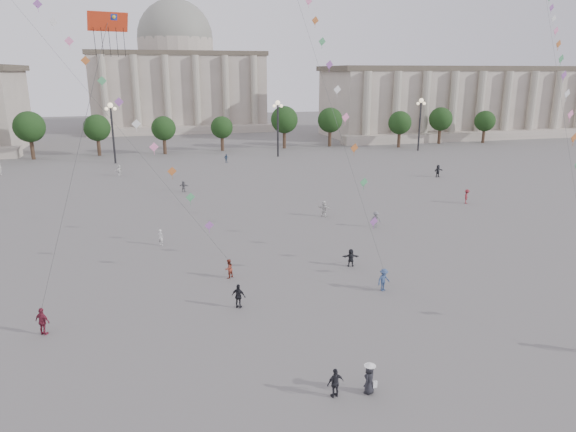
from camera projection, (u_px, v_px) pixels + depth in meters
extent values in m
plane|color=#5B5856|center=(313.00, 348.00, 30.45)|extent=(360.00, 360.00, 0.00)
cube|color=#9E9385|center=(476.00, 103.00, 135.16)|extent=(80.00, 22.00, 16.00)
cube|color=#4F473A|center=(479.00, 69.00, 132.83)|extent=(81.60, 22.44, 1.20)
cube|color=#9E9385|center=(505.00, 135.00, 124.96)|extent=(84.00, 4.00, 2.00)
cube|color=#9E9385|center=(179.00, 93.00, 148.71)|extent=(46.00, 30.00, 20.00)
cube|color=#4F473A|center=(176.00, 54.00, 145.84)|extent=(46.92, 30.60, 1.20)
cube|color=#9E9385|center=(184.00, 130.00, 135.33)|extent=(48.30, 4.00, 2.00)
cylinder|color=#9E9385|center=(176.00, 47.00, 145.33)|extent=(21.00, 21.00, 5.00)
sphere|color=gray|center=(175.00, 38.00, 144.65)|extent=(21.00, 21.00, 21.00)
cylinder|color=#3B2B1D|center=(33.00, 150.00, 95.16)|extent=(0.70, 0.70, 3.52)
sphere|color=black|center=(30.00, 130.00, 94.17)|extent=(5.12, 5.12, 5.12)
cylinder|color=#3B2B1D|center=(101.00, 148.00, 98.12)|extent=(0.70, 0.70, 3.52)
sphere|color=black|center=(99.00, 129.00, 97.12)|extent=(5.12, 5.12, 5.12)
cylinder|color=#3B2B1D|center=(165.00, 146.00, 101.08)|extent=(0.70, 0.70, 3.52)
sphere|color=black|center=(164.00, 127.00, 100.08)|extent=(5.12, 5.12, 5.12)
cylinder|color=#3B2B1D|center=(226.00, 144.00, 104.03)|extent=(0.70, 0.70, 3.52)
sphere|color=black|center=(225.00, 125.00, 103.04)|extent=(5.12, 5.12, 5.12)
cylinder|color=#3B2B1D|center=(283.00, 142.00, 106.99)|extent=(0.70, 0.70, 3.52)
sphere|color=black|center=(283.00, 124.00, 105.99)|extent=(5.12, 5.12, 5.12)
cylinder|color=#3B2B1D|center=(337.00, 140.00, 109.95)|extent=(0.70, 0.70, 3.52)
sphere|color=black|center=(337.00, 122.00, 108.95)|extent=(5.12, 5.12, 5.12)
cylinder|color=#3B2B1D|center=(388.00, 138.00, 112.90)|extent=(0.70, 0.70, 3.52)
sphere|color=black|center=(389.00, 121.00, 111.91)|extent=(5.12, 5.12, 5.12)
cylinder|color=#3B2B1D|center=(437.00, 136.00, 115.86)|extent=(0.70, 0.70, 3.52)
sphere|color=black|center=(438.00, 120.00, 114.86)|extent=(5.12, 5.12, 5.12)
cylinder|color=#3B2B1D|center=(483.00, 135.00, 118.82)|extent=(0.70, 0.70, 3.52)
sphere|color=black|center=(485.00, 119.00, 117.82)|extent=(5.12, 5.12, 5.12)
cylinder|color=#262628|center=(113.00, 135.00, 90.54)|extent=(0.36, 0.36, 10.00)
sphere|color=#FFE5B2|center=(110.00, 105.00, 89.13)|extent=(0.90, 0.90, 0.90)
sphere|color=#FFE5B2|center=(106.00, 109.00, 89.12)|extent=(0.60, 0.60, 0.60)
sphere|color=#FFE5B2|center=(115.00, 109.00, 89.46)|extent=(0.60, 0.60, 0.60)
cylinder|color=#262628|center=(278.00, 130.00, 97.93)|extent=(0.36, 0.36, 10.00)
sphere|color=#FFE5B2|center=(278.00, 103.00, 96.52)|extent=(0.90, 0.90, 0.90)
sphere|color=#FFE5B2|center=(274.00, 106.00, 96.51)|extent=(0.60, 0.60, 0.60)
sphere|color=#FFE5B2|center=(281.00, 106.00, 96.86)|extent=(0.60, 0.60, 0.60)
cylinder|color=#262628|center=(420.00, 126.00, 105.32)|extent=(0.36, 0.36, 10.00)
sphere|color=#FFE5B2|center=(421.00, 100.00, 103.91)|extent=(0.90, 0.90, 0.90)
sphere|color=#FFE5B2|center=(418.00, 104.00, 103.90)|extent=(0.60, 0.60, 0.60)
sphere|color=#FFE5B2|center=(424.00, 103.00, 104.25)|extent=(0.60, 0.60, 0.60)
imported|color=navy|center=(226.00, 158.00, 92.48)|extent=(0.96, 0.64, 1.52)
imported|color=black|center=(351.00, 258.00, 43.00)|extent=(1.48, 0.74, 1.53)
imported|color=white|center=(119.00, 170.00, 80.51)|extent=(1.37, 1.67, 1.79)
imported|color=slate|center=(376.00, 219.00, 53.78)|extent=(1.30, 1.11, 1.75)
imported|color=silver|center=(324.00, 209.00, 57.86)|extent=(1.51, 1.60, 1.80)
imported|color=maroon|center=(467.00, 196.00, 63.58)|extent=(1.23, 1.32, 1.79)
imported|color=black|center=(438.00, 171.00, 79.67)|extent=(1.86, 1.01, 1.91)
imported|color=#BCBCB7|center=(0.00, 169.00, 81.46)|extent=(0.69, 0.82, 1.92)
imported|color=slate|center=(184.00, 186.00, 69.81)|extent=(1.45, 1.14, 1.53)
imported|color=silver|center=(161.00, 237.00, 48.25)|extent=(0.67, 0.67, 1.57)
imported|color=maroon|center=(43.00, 321.00, 31.72)|extent=(1.11, 0.96, 1.79)
imported|color=black|center=(239.00, 296.00, 35.35)|extent=(1.08, 0.93, 1.74)
imported|color=#222227|center=(335.00, 383.00, 25.63)|extent=(0.98, 0.57, 1.58)
imported|color=maroon|center=(229.00, 269.00, 40.56)|extent=(0.95, 0.93, 1.55)
imported|color=navy|center=(384.00, 280.00, 38.18)|extent=(1.26, 0.96, 1.72)
imported|color=black|center=(369.00, 379.00, 25.94)|extent=(0.93, 0.89, 1.60)
cone|color=white|center=(370.00, 365.00, 25.71)|extent=(0.52, 0.52, 0.14)
cylinder|color=white|center=(370.00, 366.00, 25.73)|extent=(0.60, 0.60, 0.02)
cube|color=white|center=(375.00, 384.00, 25.93)|extent=(0.22, 0.10, 0.35)
cube|color=red|center=(108.00, 22.00, 28.80)|extent=(2.26, 1.07, 1.02)
cube|color=#1A9324|center=(101.00, 17.00, 28.60)|extent=(0.39, 0.28, 0.34)
cube|color=#1E35A7|center=(114.00, 17.00, 28.78)|extent=(0.39, 0.28, 0.34)
sphere|color=gold|center=(101.00, 17.00, 28.57)|extent=(0.20, 0.20, 0.20)
sphere|color=gold|center=(114.00, 17.00, 28.74)|extent=(0.20, 0.20, 0.20)
cylinder|color=#3F3F3F|center=(73.00, 173.00, 30.16)|extent=(0.02, 0.02, 17.75)
cube|color=#9854A9|center=(209.00, 225.00, 40.50)|extent=(0.76, 0.25, 0.76)
cube|color=#4AA065|center=(190.00, 197.00, 40.77)|extent=(0.76, 0.25, 0.76)
cube|color=#BD642C|center=(172.00, 171.00, 41.09)|extent=(0.76, 0.25, 0.76)
cube|color=pink|center=(154.00, 147.00, 41.43)|extent=(0.76, 0.25, 0.76)
cube|color=white|center=(136.00, 124.00, 41.79)|extent=(0.76, 0.25, 0.76)
cube|color=#9854A9|center=(119.00, 102.00, 42.17)|extent=(0.76, 0.25, 0.76)
cube|color=#4AA065|center=(102.00, 81.00, 42.55)|extent=(0.76, 0.25, 0.76)
cube|color=#BD642C|center=(85.00, 60.00, 42.95)|extent=(0.76, 0.25, 0.76)
cube|color=pink|center=(69.00, 41.00, 43.36)|extent=(0.76, 0.25, 0.76)
cube|color=white|center=(53.00, 22.00, 43.77)|extent=(0.76, 0.25, 0.76)
cube|color=#9854A9|center=(38.00, 4.00, 44.18)|extent=(0.76, 0.25, 0.76)
cube|color=#9854A9|center=(374.00, 221.00, 39.20)|extent=(0.76, 0.25, 0.76)
cube|color=#4AA065|center=(364.00, 182.00, 40.56)|extent=(0.76, 0.25, 0.76)
cube|color=#BD642C|center=(354.00, 148.00, 41.98)|extent=(0.76, 0.25, 0.76)
cube|color=pink|center=(346.00, 117.00, 43.44)|extent=(0.76, 0.25, 0.76)
cube|color=white|center=(337.00, 90.00, 44.91)|extent=(0.76, 0.25, 0.76)
cube|color=#9854A9|center=(329.00, 64.00, 46.41)|extent=(0.76, 0.25, 0.76)
cube|color=#4AA065|center=(322.00, 41.00, 47.92)|extent=(0.76, 0.25, 0.76)
cube|color=#BD642C|center=(315.00, 20.00, 49.44)|extent=(0.76, 0.25, 0.76)
cube|color=pink|center=(309.00, 1.00, 50.97)|extent=(0.76, 0.25, 0.76)
cylinder|color=#3F3F3F|center=(554.00, 49.00, 52.89)|extent=(0.02, 0.02, 69.54)
cube|color=#BD642C|center=(574.00, 138.00, 39.60)|extent=(0.76, 0.25, 0.76)
cube|color=pink|center=(571.00, 114.00, 41.71)|extent=(0.76, 0.25, 0.76)
cube|color=white|center=(567.00, 93.00, 43.83)|extent=(0.76, 0.25, 0.76)
cube|color=#9854A9|center=(564.00, 75.00, 45.96)|extent=(0.76, 0.25, 0.76)
cube|color=#4AA065|center=(561.00, 59.00, 48.10)|extent=(0.76, 0.25, 0.76)
cube|color=#BD642C|center=(559.00, 44.00, 50.25)|extent=(0.76, 0.25, 0.76)
cube|color=pink|center=(556.00, 31.00, 52.40)|extent=(0.76, 0.25, 0.76)
cube|color=white|center=(554.00, 18.00, 54.55)|extent=(0.76, 0.25, 0.76)
cube|color=#9854A9|center=(552.00, 7.00, 56.71)|extent=(0.76, 0.25, 0.76)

